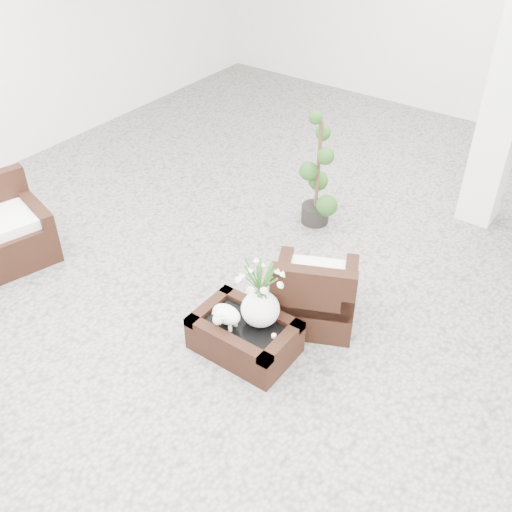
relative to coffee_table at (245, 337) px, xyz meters
The scene contains 7 objects.
ground 0.71m from the coffee_table, 112.42° to the left, with size 11.00×11.00×0.00m, color gray.
coffee_table is the anchor object (origin of this frame).
sheep_figurine 0.30m from the coffee_table, 140.19° to the right, with size 0.28×0.23×0.21m, color white.
planter_narcissus 0.57m from the coffee_table, 45.00° to the left, with size 0.44×0.44×0.80m, color white, non-canonical shape.
tealight 0.35m from the coffee_table, ahead, with size 0.04×0.04×0.03m, color white.
armchair 0.82m from the coffee_table, 69.59° to the left, with size 0.75×0.72×0.80m, color black.
topiary 2.33m from the coffee_table, 105.11° to the left, with size 0.36×0.36×1.37m, color #1D4115, non-canonical shape.
Camera 1 is at (2.59, -3.68, 3.91)m, focal length 41.64 mm.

